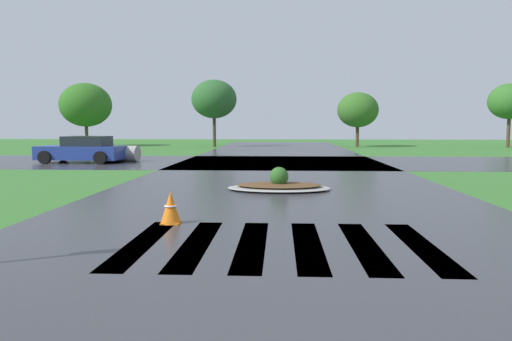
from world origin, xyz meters
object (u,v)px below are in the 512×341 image
Objects in this scene: drainage_pipe_stack at (119,153)px; traffic_cone at (171,208)px; median_island at (279,185)px; car_silver_hatch at (82,150)px.

traffic_cone is at bearing -67.97° from drainage_pipe_stack.
traffic_cone is (-2.10, -4.96, 0.17)m from median_island.
car_silver_hatch reaches higher than median_island.
car_silver_hatch is at bearing -146.39° from drainage_pipe_stack.
drainage_pipe_stack is 16.89m from traffic_cone.
median_island is 5.39m from traffic_cone.
traffic_cone is at bearing -112.95° from median_island.
median_island is 1.35× the size of drainage_pipe_stack.
car_silver_hatch is at bearing 135.82° from median_island.
drainage_pipe_stack reaches higher than median_island.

